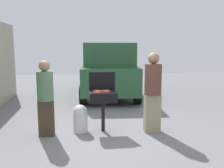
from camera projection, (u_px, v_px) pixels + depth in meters
name	position (u px, v px, depth m)	size (l,w,h in m)	color
ground_plane	(103.00, 133.00, 5.48)	(24.00, 24.00, 0.00)	slate
bbq_grill	(103.00, 98.00, 5.49)	(0.60, 0.44, 0.91)	black
grill_lid_open	(102.00, 81.00, 5.65)	(0.60, 0.05, 0.42)	black
hot_dog_0	(108.00, 92.00, 5.40)	(0.03, 0.03, 0.13)	#AD4228
hot_dog_1	(105.00, 90.00, 5.59)	(0.03, 0.03, 0.13)	#B74C33
hot_dog_2	(96.00, 93.00, 5.31)	(0.03, 0.03, 0.13)	#B74C33
hot_dog_3	(107.00, 91.00, 5.52)	(0.03, 0.03, 0.13)	#B74C33
hot_dog_4	(107.00, 91.00, 5.47)	(0.03, 0.03, 0.13)	#B74C33
hot_dog_5	(106.00, 92.00, 5.36)	(0.03, 0.03, 0.13)	#B74C33
hot_dog_6	(96.00, 90.00, 5.57)	(0.03, 0.03, 0.13)	#B74C33
hot_dog_7	(98.00, 93.00, 5.29)	(0.03, 0.03, 0.13)	#AD4228
hot_dog_8	(99.00, 91.00, 5.50)	(0.03, 0.03, 0.13)	#C6593D
hot_dog_9	(100.00, 91.00, 5.54)	(0.03, 0.03, 0.13)	#B74C33
hot_dog_10	(102.00, 92.00, 5.43)	(0.03, 0.03, 0.13)	#AD4228
hot_dog_11	(96.00, 92.00, 5.38)	(0.03, 0.03, 0.13)	#AD4228
hot_dog_12	(98.00, 91.00, 5.46)	(0.03, 0.03, 0.13)	#C6593D
propane_tank	(80.00, 118.00, 5.52)	(0.32, 0.32, 0.62)	silver
person_left	(45.00, 96.00, 5.19)	(0.34, 0.34, 1.62)	#3F3323
person_right	(153.00, 89.00, 5.45)	(0.37, 0.37, 1.77)	gray
parked_minivan	(109.00, 69.00, 9.54)	(2.30, 4.53, 2.02)	#234C2D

